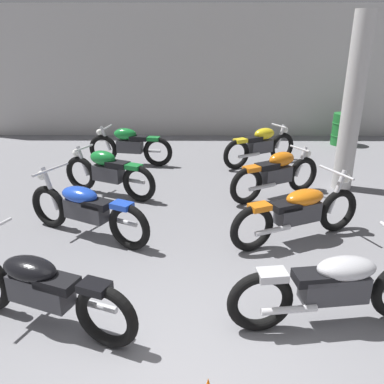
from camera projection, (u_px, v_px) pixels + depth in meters
The scene contains 11 objects.
back_wall at pixel (194, 73), 11.38m from camera, with size 12.99×0.24×3.60m, color #BCBAB7.
support_pillar at pixel (353, 105), 7.25m from camera, with size 0.36×0.36×3.20m, color #BCBAB7.
motorcycle_left_row_0 at pixel (40, 288), 3.95m from camera, with size 2.06×0.99×0.97m.
motorcycle_left_row_1 at pixel (86, 209), 5.76m from camera, with size 1.98×1.14×0.97m.
motorcycle_left_row_2 at pixel (108, 172), 7.29m from camera, with size 1.83×0.93×0.88m.
motorcycle_left_row_3 at pixel (130, 145), 9.08m from camera, with size 1.96×0.55×0.88m.
motorcycle_right_row_0 at pixel (336, 286), 3.97m from camera, with size 2.17×0.68×0.97m.
motorcycle_right_row_1 at pixel (299, 211), 5.67m from camera, with size 2.03×1.06×0.97m.
motorcycle_right_row_2 at pixel (277, 173), 7.21m from camera, with size 1.78×1.05×0.88m.
motorcycle_right_row_3 at pixel (261, 145), 9.07m from camera, with size 1.77×1.06×0.88m.
oil_drum at pixel (343, 129), 10.80m from camera, with size 0.59×0.59×0.85m.
Camera 1 is at (0.05, -2.46, 2.77)m, focal length 37.44 mm.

